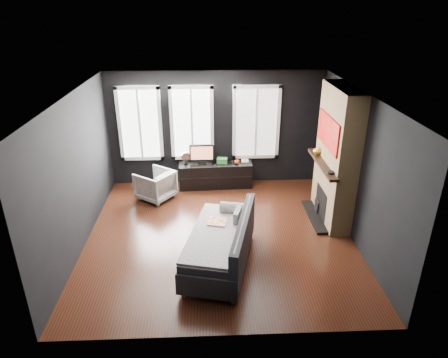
{
  "coord_description": "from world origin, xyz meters",
  "views": [
    {
      "loc": [
        -0.2,
        -6.52,
        4.15
      ],
      "look_at": [
        0.1,
        0.3,
        1.05
      ],
      "focal_mm": 32.0,
      "sensor_mm": 36.0,
      "label": 1
    }
  ],
  "objects_px": {
    "media_console": "(215,174)",
    "book": "(241,156)",
    "mantel_vase": "(318,150)",
    "armchair": "(155,184)",
    "monitor": "(202,153)",
    "sofa": "(220,241)",
    "mug": "(237,161)"
  },
  "relations": [
    {
      "from": "armchair",
      "to": "media_console",
      "type": "height_order",
      "value": "armchair"
    },
    {
      "from": "monitor",
      "to": "mantel_vase",
      "type": "height_order",
      "value": "mantel_vase"
    },
    {
      "from": "monitor",
      "to": "armchair",
      "type": "bearing_deg",
      "value": -150.26
    },
    {
      "from": "sofa",
      "to": "media_console",
      "type": "distance_m",
      "value": 3.12
    },
    {
      "from": "sofa",
      "to": "mantel_vase",
      "type": "height_order",
      "value": "mantel_vase"
    },
    {
      "from": "monitor",
      "to": "book",
      "type": "xyz_separation_m",
      "value": [
        0.94,
        0.1,
        -0.14
      ]
    },
    {
      "from": "media_console",
      "to": "mug",
      "type": "bearing_deg",
      "value": -10.11
    },
    {
      "from": "book",
      "to": "mantel_vase",
      "type": "distance_m",
      "value": 2.04
    },
    {
      "from": "media_console",
      "to": "mantel_vase",
      "type": "distance_m",
      "value": 2.6
    },
    {
      "from": "media_console",
      "to": "mug",
      "type": "relative_size",
      "value": 14.6
    },
    {
      "from": "mantel_vase",
      "to": "media_console",
      "type": "bearing_deg",
      "value": 150.1
    },
    {
      "from": "armchair",
      "to": "book",
      "type": "distance_m",
      "value": 2.14
    },
    {
      "from": "media_console",
      "to": "mug",
      "type": "distance_m",
      "value": 0.62
    },
    {
      "from": "mug",
      "to": "media_console",
      "type": "bearing_deg",
      "value": 172.51
    },
    {
      "from": "armchair",
      "to": "book",
      "type": "relative_size",
      "value": 3.04
    },
    {
      "from": "armchair",
      "to": "mug",
      "type": "bearing_deg",
      "value": 142.27
    },
    {
      "from": "book",
      "to": "mantel_vase",
      "type": "xyz_separation_m",
      "value": [
        1.45,
        -1.3,
        0.61
      ]
    },
    {
      "from": "sofa",
      "to": "book",
      "type": "bearing_deg",
      "value": 92.07
    },
    {
      "from": "book",
      "to": "media_console",
      "type": "bearing_deg",
      "value": -170.03
    },
    {
      "from": "media_console",
      "to": "mug",
      "type": "xyz_separation_m",
      "value": [
        0.51,
        -0.07,
        0.35
      ]
    },
    {
      "from": "armchair",
      "to": "mug",
      "type": "height_order",
      "value": "armchair"
    },
    {
      "from": "monitor",
      "to": "mantel_vase",
      "type": "bearing_deg",
      "value": -27.59
    },
    {
      "from": "media_console",
      "to": "book",
      "type": "distance_m",
      "value": 0.76
    },
    {
      "from": "armchair",
      "to": "sofa",
      "type": "bearing_deg",
      "value": 64.49
    },
    {
      "from": "armchair",
      "to": "mantel_vase",
      "type": "bearing_deg",
      "value": 116.49
    },
    {
      "from": "media_console",
      "to": "book",
      "type": "bearing_deg",
      "value": 7.36
    },
    {
      "from": "mug",
      "to": "mantel_vase",
      "type": "relative_size",
      "value": 0.63
    },
    {
      "from": "sofa",
      "to": "media_console",
      "type": "xyz_separation_m",
      "value": [
        0.01,
        3.12,
        -0.15
      ]
    },
    {
      "from": "book",
      "to": "mug",
      "type": "bearing_deg",
      "value": -122.63
    },
    {
      "from": "book",
      "to": "mantel_vase",
      "type": "bearing_deg",
      "value": -41.95
    },
    {
      "from": "armchair",
      "to": "monitor",
      "type": "relative_size",
      "value": 1.23
    },
    {
      "from": "sofa",
      "to": "book",
      "type": "distance_m",
      "value": 3.3
    }
  ]
}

